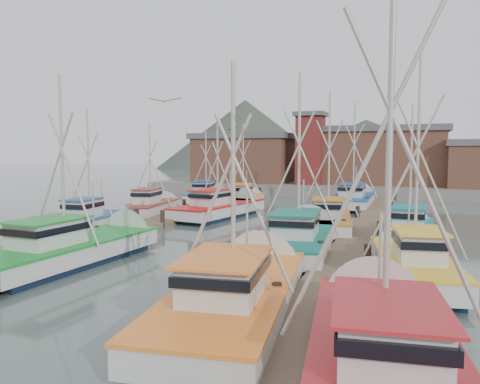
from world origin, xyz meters
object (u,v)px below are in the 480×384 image
(boat_4, at_px, (78,248))
(boat_8, at_px, (223,208))
(lookout_tower, at_px, (310,148))
(boat_1, at_px, (239,293))
(boat_12, at_px, (245,200))

(boat_4, distance_m, boat_8, 16.36)
(lookout_tower, distance_m, boat_8, 22.23)
(lookout_tower, bearing_deg, boat_1, -80.89)
(lookout_tower, xyz_separation_m, boat_8, (-2.28, -21.57, -4.87))
(lookout_tower, distance_m, boat_12, 16.33)
(boat_4, xyz_separation_m, boat_8, (0.48, 16.35, -0.00))
(lookout_tower, bearing_deg, boat_12, -100.12)
(boat_1, height_order, boat_4, boat_4)
(boat_1, bearing_deg, boat_4, 150.38)
(lookout_tower, height_order, boat_8, lookout_tower)
(lookout_tower, bearing_deg, boat_8, -96.04)
(boat_4, height_order, boat_12, boat_4)
(boat_1, bearing_deg, lookout_tower, 91.45)
(lookout_tower, height_order, boat_1, lookout_tower)
(boat_8, bearing_deg, boat_4, -82.57)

